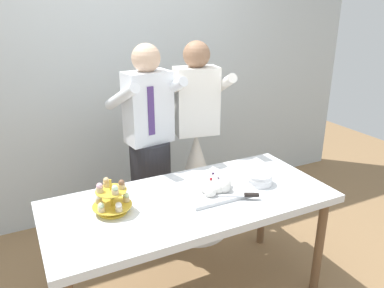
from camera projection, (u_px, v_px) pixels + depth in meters
rear_wall at (117, 60)px, 3.36m from camera, size 5.20×0.10×2.90m
dessert_table at (191, 209)px, 2.39m from camera, size 1.80×0.80×0.78m
cupcake_stand at (112, 199)px, 2.18m from camera, size 0.23×0.23×0.21m
main_cake_tray at (214, 187)px, 2.42m from camera, size 0.42×0.37×0.12m
plate_stack at (259, 179)px, 2.54m from camera, size 0.18×0.18×0.08m
person_groom at (150, 162)px, 2.98m from camera, size 0.52×0.54×1.66m
person_bride at (196, 171)px, 3.22m from camera, size 0.57×0.56×1.66m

